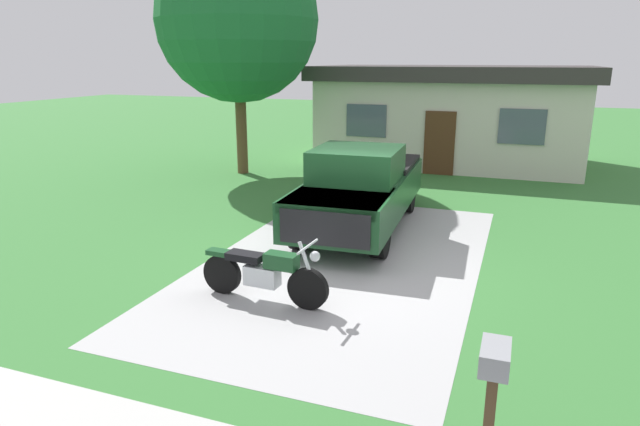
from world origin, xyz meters
name	(u,v)px	position (x,y,z in m)	size (l,w,h in m)	color
ground_plane	(345,261)	(0.00, 0.00, 0.00)	(80.00, 80.00, 0.00)	#367234
driveway_pad	(345,261)	(0.00, 0.00, 0.00)	(4.95, 8.89, 0.01)	#A6A6A6
motorcycle	(264,273)	(-0.66, -2.15, 0.47)	(2.21, 0.70, 1.09)	black
pickup_truck	(361,187)	(-0.34, 2.25, 0.95)	(2.27, 5.71, 1.90)	black
mailbox	(494,374)	(2.94, -4.78, 0.98)	(0.26, 0.48, 1.26)	#4C3823
shade_tree	(237,20)	(-5.86, 6.91, 4.92)	(5.18, 5.18, 7.52)	brown
neighbor_house	(451,114)	(0.41, 11.44, 1.79)	(9.60, 5.60, 3.50)	beige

